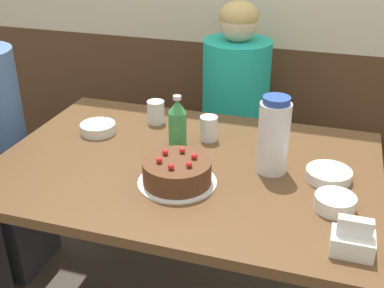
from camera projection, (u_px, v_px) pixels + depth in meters
name	position (u px, v px, depth m)	size (l,w,h in m)	color
bench_seat	(234.00, 175.00, 2.62)	(1.81, 0.38, 0.44)	#381E11
dining_table	(186.00, 184.00, 1.72)	(1.32, 0.91, 0.73)	brown
birthday_cake	(177.00, 172.00, 1.54)	(0.26, 0.26, 0.10)	white
water_pitcher	(274.00, 136.00, 1.58)	(0.10, 0.10, 0.27)	white
soju_bottle	(177.00, 122.00, 1.77)	(0.07, 0.07, 0.19)	#388E4C
napkin_holder	(353.00, 240.00, 1.24)	(0.11, 0.08, 0.11)	white
bowl_soup_white	(335.00, 203.00, 1.42)	(0.12, 0.12, 0.04)	white
bowl_rice_small	(329.00, 175.00, 1.57)	(0.15, 0.15, 0.04)	white
bowl_side_dish	(98.00, 128.00, 1.89)	(0.14, 0.14, 0.04)	white
glass_water_tall	(209.00, 128.00, 1.82)	(0.07, 0.07, 0.10)	silver
glass_tumbler_short	(156.00, 112.00, 1.97)	(0.07, 0.07, 0.09)	silver
person_teal_shirt	(234.00, 130.00, 2.37)	(0.32, 0.34, 1.17)	#33333D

